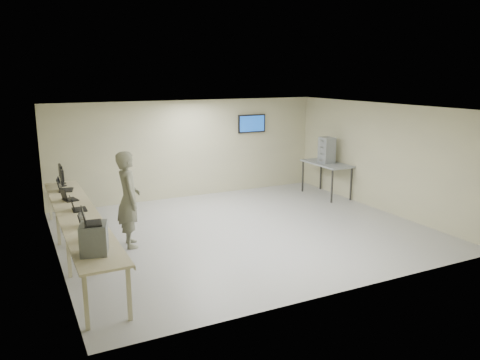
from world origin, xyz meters
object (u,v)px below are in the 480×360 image
equipment_box (94,239)px  side_table (327,165)px  workbench (78,217)px  soldier (129,199)px

equipment_box → side_table: equipment_box is taller
workbench → equipment_box: (-0.06, -2.28, 0.30)m
equipment_box → soldier: (1.09, 2.48, -0.13)m
soldier → side_table: (6.16, 1.56, -0.08)m
workbench → equipment_box: 2.31m
workbench → equipment_box: size_ratio=13.13×
workbench → soldier: (1.03, 0.19, 0.18)m
workbench → soldier: size_ratio=3.00×
workbench → equipment_box: bearing=-91.6°
soldier → side_table: 6.35m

